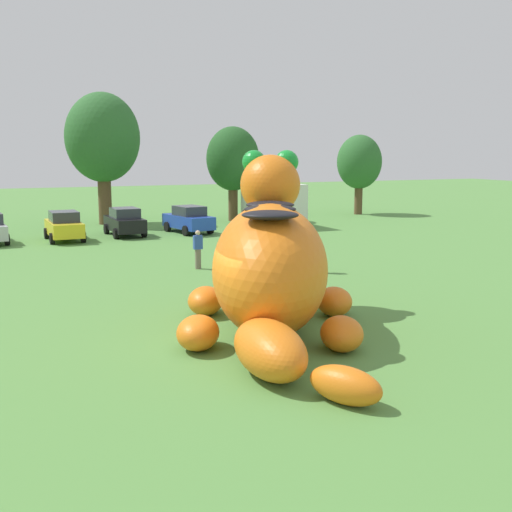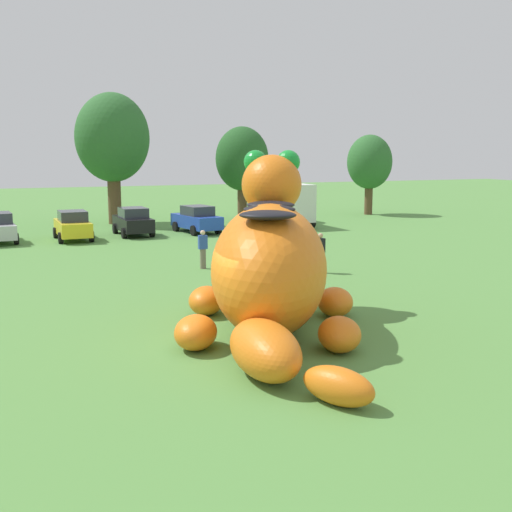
# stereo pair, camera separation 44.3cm
# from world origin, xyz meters

# --- Properties ---
(ground_plane) EXTENTS (160.00, 160.00, 0.00)m
(ground_plane) POSITION_xyz_m (0.00, 0.00, 0.00)
(ground_plane) COLOR #568E42
(giant_inflatable_creature) EXTENTS (6.71, 10.29, 5.16)m
(giant_inflatable_creature) POSITION_xyz_m (1.29, 0.93, 1.89)
(giant_inflatable_creature) COLOR orange
(giant_inflatable_creature) RESTS_ON ground
(car_yellow) EXTENTS (2.03, 4.15, 1.72)m
(car_yellow) POSITION_xyz_m (-1.89, 22.65, 0.86)
(car_yellow) COLOR yellow
(car_yellow) RESTS_ON ground
(car_black) EXTENTS (2.07, 4.17, 1.72)m
(car_black) POSITION_xyz_m (1.79, 23.48, 0.86)
(car_black) COLOR black
(car_black) RESTS_ON ground
(car_blue) EXTENTS (2.50, 4.34, 1.72)m
(car_blue) POSITION_xyz_m (5.79, 23.23, 0.86)
(car_blue) COLOR #2347B7
(car_blue) RESTS_ON ground
(box_truck) EXTENTS (2.51, 6.46, 2.95)m
(box_truck) POSITION_xyz_m (12.52, 24.94, 1.60)
(box_truck) COLOR silver
(box_truck) RESTS_ON ground
(tree_mid_left) EXTENTS (5.18, 5.18, 9.19)m
(tree_mid_left) POSITION_xyz_m (1.83, 30.32, 6.01)
(tree_mid_left) COLOR brown
(tree_mid_left) RESTS_ON ground
(tree_centre_left) EXTENTS (3.91, 3.91, 6.94)m
(tree_centre_left) POSITION_xyz_m (10.99, 28.78, 4.54)
(tree_centre_left) COLOR brown
(tree_centre_left) RESTS_ON ground
(tree_centre) EXTENTS (3.64, 3.64, 6.47)m
(tree_centre) POSITION_xyz_m (22.29, 29.37, 4.23)
(tree_centre) COLOR brown
(tree_centre) RESTS_ON ground
(spectator_near_inflatable) EXTENTS (0.38, 0.26, 1.71)m
(spectator_near_inflatable) POSITION_xyz_m (6.77, 8.26, 0.85)
(spectator_near_inflatable) COLOR #726656
(spectator_near_inflatable) RESTS_ON ground
(spectator_mid_field) EXTENTS (0.38, 0.26, 1.71)m
(spectator_mid_field) POSITION_xyz_m (2.44, 11.06, 0.85)
(spectator_mid_field) COLOR #726656
(spectator_mid_field) RESTS_ON ground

